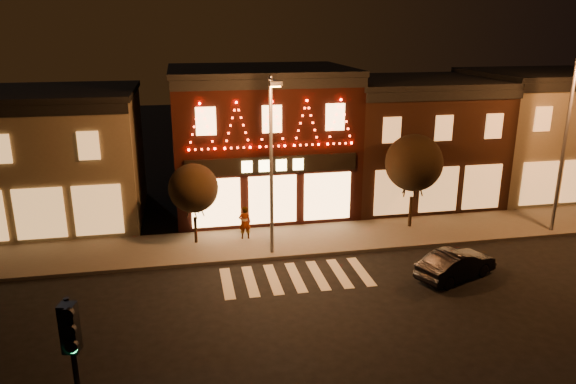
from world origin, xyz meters
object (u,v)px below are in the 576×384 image
object	(u,v)px
streetlamp_mid	(272,154)
dark_sedan	(456,264)
traffic_signal_near	(74,361)
pedestrian	(245,222)

from	to	relation	value
streetlamp_mid	dark_sedan	bearing A→B (deg)	-28.95
traffic_signal_near	dark_sedan	xyz separation A→B (m)	(13.94, 8.91, -2.97)
pedestrian	streetlamp_mid	bearing A→B (deg)	113.96
traffic_signal_near	pedestrian	xyz separation A→B (m)	(5.46, 14.92, -2.60)
traffic_signal_near	pedestrian	world-z (taller)	traffic_signal_near
pedestrian	dark_sedan	bearing A→B (deg)	143.78
dark_sedan	pedestrian	world-z (taller)	pedestrian
streetlamp_mid	pedestrian	xyz separation A→B (m)	(-1.04, 2.25, -4.02)
traffic_signal_near	streetlamp_mid	xyz separation A→B (m)	(6.50, 12.67, 1.42)
streetlamp_mid	dark_sedan	world-z (taller)	streetlamp_mid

